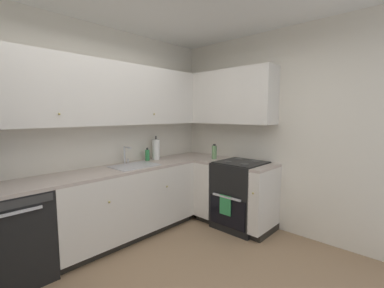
% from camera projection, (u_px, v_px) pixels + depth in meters
% --- Properties ---
extents(wall_back, '(4.01, 0.05, 2.67)m').
position_uv_depth(wall_back, '(80.00, 134.00, 3.12)').
color(wall_back, silver).
rests_on(wall_back, ground_plane).
extents(wall_right, '(0.05, 3.35, 2.67)m').
position_uv_depth(wall_right, '(282.00, 132.00, 3.44)').
color(wall_right, silver).
rests_on(wall_right, ground_plane).
extents(dishwasher, '(0.60, 0.63, 0.88)m').
position_uv_depth(dishwasher, '(12.00, 236.00, 2.41)').
color(dishwasher, black).
rests_on(dishwasher, ground_plane).
extents(lower_cabinets_back, '(1.87, 0.62, 0.88)m').
position_uv_depth(lower_cabinets_back, '(127.00, 203.00, 3.31)').
color(lower_cabinets_back, silver).
rests_on(lower_cabinets_back, ground_plane).
extents(countertop_back, '(3.08, 0.60, 0.03)m').
position_uv_depth(countertop_back, '(126.00, 168.00, 3.25)').
color(countertop_back, '#B7A89E').
rests_on(countertop_back, lower_cabinets_back).
extents(lower_cabinets_right, '(0.62, 1.06, 0.88)m').
position_uv_depth(lower_cabinets_right, '(230.00, 193.00, 3.71)').
color(lower_cabinets_right, silver).
rests_on(lower_cabinets_right, ground_plane).
extents(countertop_right, '(0.60, 1.06, 0.03)m').
position_uv_depth(countertop_right, '(230.00, 162.00, 3.66)').
color(countertop_right, '#B7A89E').
rests_on(countertop_right, lower_cabinets_right).
extents(oven_range, '(0.68, 0.62, 1.06)m').
position_uv_depth(oven_range, '(241.00, 194.00, 3.60)').
color(oven_range, black).
rests_on(oven_range, ground_plane).
extents(upper_cabinets_back, '(2.76, 0.34, 0.76)m').
position_uv_depth(upper_cabinets_back, '(106.00, 94.00, 3.13)').
color(upper_cabinets_back, silver).
extents(upper_cabinets_right, '(0.32, 1.59, 0.76)m').
position_uv_depth(upper_cabinets_right, '(223.00, 98.00, 3.81)').
color(upper_cabinets_right, silver).
extents(sink, '(0.57, 0.40, 0.10)m').
position_uv_depth(sink, '(135.00, 169.00, 3.32)').
color(sink, '#B7B7BC').
rests_on(sink, countertop_back).
extents(faucet, '(0.07, 0.16, 0.24)m').
position_uv_depth(faucet, '(126.00, 154.00, 3.44)').
color(faucet, silver).
rests_on(faucet, countertop_back).
extents(soap_bottle, '(0.06, 0.06, 0.18)m').
position_uv_depth(soap_bottle, '(147.00, 155.00, 3.71)').
color(soap_bottle, '#338C4C').
rests_on(soap_bottle, countertop_back).
extents(paper_towel_roll, '(0.11, 0.11, 0.36)m').
position_uv_depth(paper_towel_roll, '(156.00, 149.00, 3.79)').
color(paper_towel_roll, white).
rests_on(paper_towel_roll, countertop_back).
extents(oil_bottle, '(0.07, 0.07, 0.22)m').
position_uv_depth(oil_bottle, '(214.00, 152.00, 3.84)').
color(oil_bottle, '#729E66').
rests_on(oil_bottle, countertop_right).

